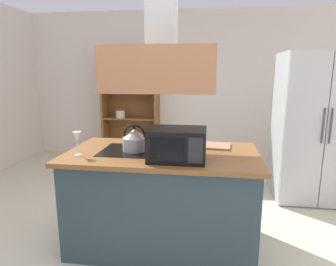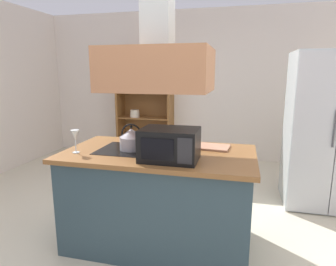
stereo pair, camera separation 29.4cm
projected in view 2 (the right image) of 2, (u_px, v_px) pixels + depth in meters
The scene contains 10 objects.
ground_plane at pixel (154, 239), 2.85m from camera, with size 7.80×7.80×0.00m, color beige.
wall_back at pixel (200, 86), 5.42m from camera, with size 6.00×0.12×2.70m, color silver.
kitchen_island at pixel (159, 198), 2.72m from camera, with size 1.71×0.94×0.90m.
range_hood at pixel (158, 56), 2.46m from camera, with size 0.90×0.70×1.26m.
refrigerator at pixel (328, 131), 3.47m from camera, with size 0.90×0.77×1.84m.
dish_cabinet at pixel (146, 113), 5.56m from camera, with size 1.04×0.40×1.88m.
kettle at pixel (132, 139), 2.67m from camera, with size 0.22×0.22×0.24m.
cutting_board at pixel (211, 147), 2.76m from camera, with size 0.34×0.24×0.02m, color tan.
microwave at pixel (170, 144), 2.35m from camera, with size 0.46×0.35×0.26m.
wine_glass_on_counter at pixel (75, 136), 2.56m from camera, with size 0.08×0.08×0.21m.
Camera 2 is at (0.76, -2.47, 1.60)m, focal length 31.23 mm.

